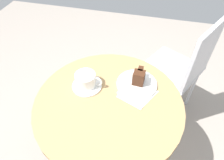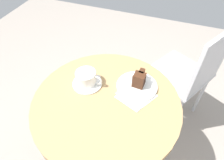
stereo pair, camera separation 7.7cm
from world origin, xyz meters
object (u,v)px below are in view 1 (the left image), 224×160
(coffee_cup, at_px, (86,79))
(cake_plate, at_px, (137,84))
(saucer, at_px, (87,86))
(cake_slice, at_px, (139,77))
(fork, at_px, (126,86))
(napkin, at_px, (137,93))
(teaspoon, at_px, (92,78))
(cafe_chair, at_px, (184,66))

(coffee_cup, relative_size, cake_plate, 0.67)
(saucer, xyz_separation_m, cake_slice, (0.25, 0.08, 0.04))
(fork, height_order, napkin, fork)
(teaspoon, xyz_separation_m, cake_slice, (0.24, 0.03, 0.04))
(coffee_cup, xyz_separation_m, cake_slice, (0.25, 0.08, 0.00))
(napkin, bearing_deg, fork, 156.19)
(napkin, bearing_deg, cafe_chair, 60.72)
(teaspoon, distance_m, cafe_chair, 0.72)
(teaspoon, height_order, cafe_chair, cafe_chair)
(cake_plate, bearing_deg, saucer, -164.15)
(cake_slice, xyz_separation_m, napkin, (0.00, -0.07, -0.04))
(cake_slice, xyz_separation_m, fork, (-0.05, -0.04, -0.03))
(cake_plate, xyz_separation_m, cafe_chair, (0.29, 0.44, -0.20))
(coffee_cup, xyz_separation_m, cafe_chair, (0.53, 0.50, -0.24))
(teaspoon, distance_m, cake_plate, 0.23)
(coffee_cup, distance_m, cafe_chair, 0.77)
(cake_plate, height_order, cafe_chair, cafe_chair)
(cake_plate, distance_m, cafe_chair, 0.56)
(cafe_chair, bearing_deg, teaspoon, -19.56)
(saucer, height_order, napkin, saucer)
(saucer, bearing_deg, cake_plate, 15.85)
(cake_plate, height_order, napkin, cake_plate)
(saucer, distance_m, coffee_cup, 0.04)
(fork, bearing_deg, saucer, 33.00)
(teaspoon, height_order, napkin, teaspoon)
(coffee_cup, relative_size, napkin, 0.67)
(napkin, bearing_deg, teaspoon, 170.34)
(cake_slice, bearing_deg, coffee_cup, -163.32)
(saucer, xyz_separation_m, cafe_chair, (0.53, 0.51, -0.20))
(cafe_chair, bearing_deg, napkin, -0.00)
(saucer, distance_m, cake_plate, 0.25)
(coffee_cup, height_order, cake_slice, cake_slice)
(saucer, relative_size, cafe_chair, 0.17)
(teaspoon, bearing_deg, cafe_chair, 25.39)
(saucer, height_order, fork, fork)
(coffee_cup, distance_m, cake_slice, 0.26)
(saucer, distance_m, teaspoon, 0.05)
(saucer, height_order, cafe_chair, cafe_chair)
(cafe_chair, bearing_deg, cake_plate, -3.88)
(cake_slice, bearing_deg, cafe_chair, 56.71)
(coffee_cup, relative_size, cafe_chair, 0.16)
(cake_plate, relative_size, cake_slice, 2.43)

